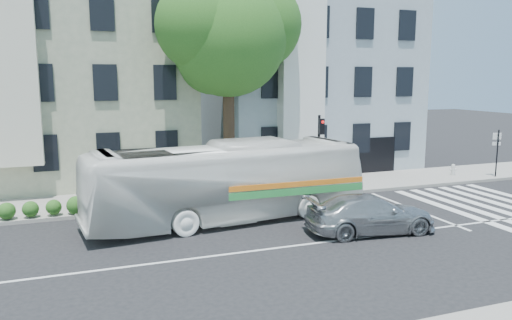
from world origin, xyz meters
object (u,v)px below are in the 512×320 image
traffic_signal (320,143)px  fire_hydrant (453,169)px  bus (228,182)px  sedan (370,214)px

traffic_signal → fire_hydrant: size_ratio=5.86×
bus → fire_hydrant: size_ratio=17.29×
bus → sedan: bearing=-133.0°
traffic_signal → sedan: bearing=-90.2°
bus → sedan: (4.42, -3.29, -0.88)m
bus → fire_hydrant: 15.06m
traffic_signal → bus: bearing=-138.9°
bus → fire_hydrant: bus is taller
traffic_signal → fire_hydrant: traffic_signal is taller
bus → traffic_signal: bearing=-66.3°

